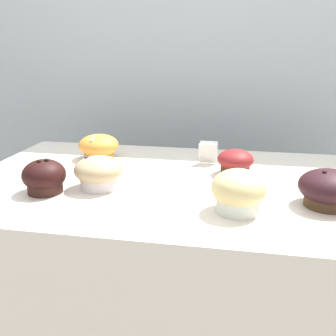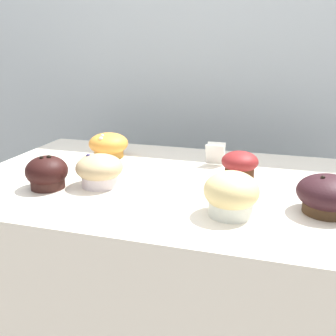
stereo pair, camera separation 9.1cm
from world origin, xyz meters
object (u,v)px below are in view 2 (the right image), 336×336
at_px(muffin_back_right, 100,170).
at_px(muffin_front_right, 109,145).
at_px(muffin_back_center, 328,195).
at_px(muffin_front_center, 231,194).
at_px(muffin_back_left, 240,164).
at_px(muffin_front_left, 47,173).

xyz_separation_m(muffin_back_right, muffin_front_right, (-0.09, 0.24, -0.00)).
bearing_deg(muffin_back_center, muffin_front_center, -160.33).
height_order(muffin_front_right, muffin_back_center, muffin_back_center).
xyz_separation_m(muffin_front_center, muffin_back_left, (-0.01, 0.24, -0.01)).
bearing_deg(muffin_front_center, muffin_back_center, 19.67).
bearing_deg(muffin_back_left, muffin_back_center, -42.09).
bearing_deg(muffin_front_right, muffin_back_right, -69.87).
relative_size(muffin_front_center, muffin_front_left, 1.12).
distance_m(muffin_front_left, muffin_back_center, 0.61).
height_order(muffin_front_left, muffin_back_center, same).
bearing_deg(muffin_back_left, muffin_back_right, -152.57).
bearing_deg(muffin_back_right, muffin_back_left, 27.43).
relative_size(muffin_front_left, muffin_front_right, 0.84).
xyz_separation_m(muffin_back_left, muffin_back_right, (-0.31, -0.16, 0.00)).
xyz_separation_m(muffin_back_right, muffin_front_left, (-0.11, -0.05, -0.00)).
bearing_deg(muffin_front_center, muffin_back_right, 166.14).
distance_m(muffin_back_left, muffin_front_right, 0.40).
distance_m(muffin_back_left, muffin_back_right, 0.35).
bearing_deg(muffin_back_center, muffin_back_left, 137.91).
distance_m(muffin_front_center, muffin_front_left, 0.43).
distance_m(muffin_back_left, muffin_front_left, 0.47).
height_order(muffin_back_left, muffin_back_center, muffin_back_center).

